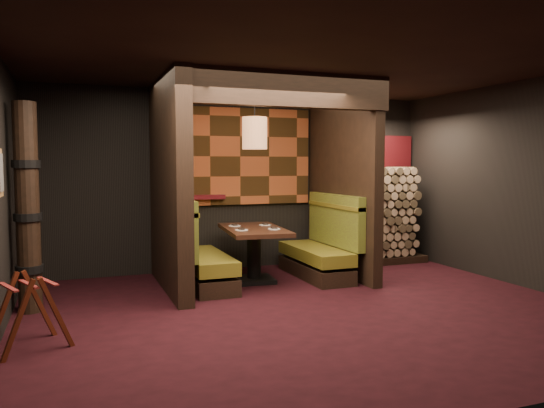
{
  "coord_description": "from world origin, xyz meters",
  "views": [
    {
      "loc": [
        -2.57,
        -5.49,
        1.71
      ],
      "look_at": [
        0.0,
        1.3,
        1.15
      ],
      "focal_mm": 35.0,
      "sensor_mm": 36.0,
      "label": 1
    }
  ],
  "objects": [
    {
      "name": "floor",
      "position": [
        0.0,
        0.0,
        -0.01
      ],
      "size": [
        6.5,
        5.5,
        0.02
      ],
      "primitive_type": "cube",
      "color": "black",
      "rests_on": "ground"
    },
    {
      "name": "ceiling",
      "position": [
        0.0,
        0.0,
        2.86
      ],
      "size": [
        6.5,
        5.5,
        0.02
      ],
      "primitive_type": "cube",
      "color": "black",
      "rests_on": "ground"
    },
    {
      "name": "wall_back",
      "position": [
        0.0,
        2.76,
        1.43
      ],
      "size": [
        6.5,
        0.02,
        2.85
      ],
      "primitive_type": "cube",
      "color": "black",
      "rests_on": "ground"
    },
    {
      "name": "wall_front",
      "position": [
        0.0,
        -2.76,
        1.43
      ],
      "size": [
        6.5,
        0.02,
        2.85
      ],
      "primitive_type": "cube",
      "color": "black",
      "rests_on": "ground"
    },
    {
      "name": "wall_right",
      "position": [
        3.26,
        0.0,
        1.43
      ],
      "size": [
        0.02,
        5.5,
        2.85
      ],
      "primitive_type": "cube",
      "color": "black",
      "rests_on": "ground"
    },
    {
      "name": "partition_left",
      "position": [
        -1.35,
        1.65,
        1.43
      ],
      "size": [
        0.2,
        2.2,
        2.85
      ],
      "primitive_type": "cube",
      "color": "black",
      "rests_on": "floor"
    },
    {
      "name": "partition_right",
      "position": [
        1.3,
        1.7,
        1.43
      ],
      "size": [
        0.15,
        2.1,
        2.85
      ],
      "primitive_type": "cube",
      "color": "black",
      "rests_on": "floor"
    },
    {
      "name": "header_beam",
      "position": [
        -0.02,
        0.7,
        2.63
      ],
      "size": [
        2.85,
        0.18,
        0.44
      ],
      "primitive_type": "cube",
      "color": "black",
      "rests_on": "partition_left"
    },
    {
      "name": "tapa_back_panel",
      "position": [
        -0.02,
        2.71,
        1.82
      ],
      "size": [
        2.4,
        0.06,
        1.55
      ],
      "primitive_type": "cube",
      "color": "#AD5028",
      "rests_on": "wall_back"
    },
    {
      "name": "tapa_side_panel",
      "position": [
        -1.23,
        1.82,
        1.85
      ],
      "size": [
        0.04,
        1.85,
        1.45
      ],
      "primitive_type": "cube",
      "color": "#AD5028",
      "rests_on": "partition_left"
    },
    {
      "name": "lacquer_shelf",
      "position": [
        -0.6,
        2.65,
        1.18
      ],
      "size": [
        0.6,
        0.12,
        0.07
      ],
      "primitive_type": "cube",
      "color": "#5D131A",
      "rests_on": "wall_back"
    },
    {
      "name": "booth_bench_left",
      "position": [
        -0.96,
        1.65,
        0.4
      ],
      "size": [
        0.68,
        1.6,
        1.14
      ],
      "color": "black",
      "rests_on": "floor"
    },
    {
      "name": "booth_bench_right",
      "position": [
        0.93,
        1.65,
        0.4
      ],
      "size": [
        0.68,
        1.6,
        1.14
      ],
      "color": "black",
      "rests_on": "floor"
    },
    {
      "name": "dining_table",
      "position": [
        -0.14,
        1.67,
        0.55
      ],
      "size": [
        0.95,
        1.56,
        0.78
      ],
      "color": "black",
      "rests_on": "floor"
    },
    {
      "name": "place_settings",
      "position": [
        -0.14,
        1.67,
        0.8
      ],
      "size": [
        0.69,
        0.73,
        0.03
      ],
      "color": "white",
      "rests_on": "dining_table"
    },
    {
      "name": "pendant_lamp",
      "position": [
        -0.14,
        1.62,
        2.13
      ],
      "size": [
        0.35,
        0.35,
        0.94
      ],
      "color": "#A76C43",
      "rests_on": "ceiling"
    },
    {
      "name": "luggage_rack",
      "position": [
        -2.97,
        -0.21,
        0.37
      ],
      "size": [
        0.8,
        0.69,
        0.74
      ],
      "color": "#4C1A0C",
      "rests_on": "floor"
    },
    {
      "name": "totem_column",
      "position": [
        -3.05,
        1.1,
        1.19
      ],
      "size": [
        0.31,
        0.31,
        2.4
      ],
      "color": "black",
      "rests_on": "floor"
    },
    {
      "name": "firewood_stack",
      "position": [
        2.29,
        2.35,
        0.82
      ],
      "size": [
        1.73,
        0.7,
        1.64
      ],
      "color": "black",
      "rests_on": "floor"
    },
    {
      "name": "mosaic_header",
      "position": [
        2.29,
        2.68,
        1.92
      ],
      "size": [
        1.83,
        0.1,
        0.56
      ],
      "primitive_type": "cube",
      "color": "maroon",
      "rests_on": "wall_back"
    },
    {
      "name": "bay_front_post",
      "position": [
        1.39,
        1.96,
        1.43
      ],
      "size": [
        0.08,
        0.08,
        2.85
      ],
      "primitive_type": "cube",
      "color": "black",
      "rests_on": "floor"
    }
  ]
}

